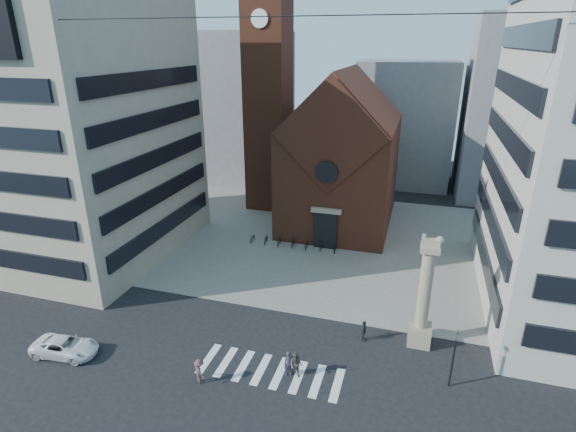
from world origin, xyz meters
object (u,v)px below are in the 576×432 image
Objects in this scene: lion_column at (423,302)px; scooter_0 at (253,238)px; white_car at (65,347)px; pedestrian_1 at (296,365)px; pedestrian_0 at (289,364)px; traffic_light at (453,357)px; pedestrian_2 at (364,331)px.

lion_column is 22.52m from scooter_0.
lion_column is at bearing -76.80° from white_car.
scooter_0 is at bearing 123.93° from pedestrian_1.
pedestrian_0 is 1.09× the size of scooter_0.
traffic_light reaches higher than white_car.
traffic_light reaches higher than pedestrian_2.
pedestrian_1 is (16.17, 2.52, 0.28)m from white_car.
pedestrian_0 is (-10.16, -1.96, -1.39)m from traffic_light.
traffic_light is 26.43m from scooter_0.
pedestrian_2 is (4.22, 5.14, -0.08)m from pedestrian_0.
traffic_light is at bearing -13.57° from pedestrian_0.
pedestrian_1 is at bearing -168.55° from traffic_light.
pedestrian_2 is 0.99× the size of scooter_0.
lion_column is 4.85× the size of pedestrian_0.
lion_column reaches higher than traffic_light.
pedestrian_0 is at bearing -173.93° from pedestrian_1.
traffic_light is 2.62× the size of scooter_0.
white_car reaches higher than scooter_0.
white_car is at bearing -170.16° from traffic_light.
pedestrian_1 is at bearing -24.03° from pedestrian_0.
traffic_light is at bearing -63.54° from lion_column.
pedestrian_1 is at bearing 141.51° from pedestrian_2.
pedestrian_0 is at bearing -143.88° from lion_column.
pedestrian_1 is (-7.68, -5.96, -2.53)m from lion_column.
pedestrian_1 is at bearing -87.51° from white_car.
pedestrian_0 is 0.97× the size of pedestrian_1.
white_car is 2.58× the size of pedestrian_0.
traffic_light reaches higher than pedestrian_1.
traffic_light reaches higher than scooter_0.
white_car is 2.81× the size of scooter_0.
pedestrian_2 is at bearing -75.34° from white_car.
pedestrian_0 is 21.53m from scooter_0.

